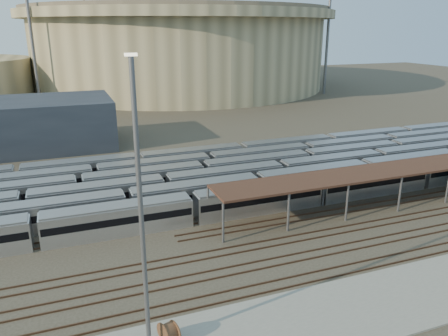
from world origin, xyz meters
name	(u,v)px	position (x,y,z in m)	size (l,w,h in m)	color
ground	(288,236)	(0.00, 0.00, 0.00)	(420.00, 420.00, 0.00)	#383026
apron	(321,318)	(-5.00, -15.00, 0.10)	(50.00, 9.00, 0.20)	gray
subway_trains	(250,173)	(3.12, 18.50, 1.80)	(125.19, 23.90, 3.60)	silver
inspection_shed	(412,168)	(22.00, 4.00, 4.98)	(60.30, 6.00, 5.30)	#5B5B60
empty_tracks	(310,255)	(0.00, -5.00, 0.09)	(170.00, 9.62, 0.18)	#4C3323
stadium	(180,46)	(25.00, 140.00, 16.47)	(124.00, 124.00, 32.50)	tan
service_building	(5,126)	(-35.00, 55.00, 5.00)	(42.00, 20.00, 10.00)	#1E232D
floodlight_0	(32,39)	(-30.00, 110.00, 20.65)	(4.00, 1.00, 38.40)	#5B5B60
floodlight_2	(328,37)	(70.00, 100.00, 20.65)	(4.00, 1.00, 38.40)	#5B5B60
floodlight_3	(87,35)	(-10.00, 160.00, 20.65)	(4.00, 1.00, 38.40)	#5B5B60
cable_reel_east	(169,332)	(-18.10, -13.23, 1.07)	(1.73, 1.73, 0.96)	brown
yard_light_pole	(141,215)	(-19.72, -13.29, 11.50)	(0.81, 0.36, 22.44)	#5B5B60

